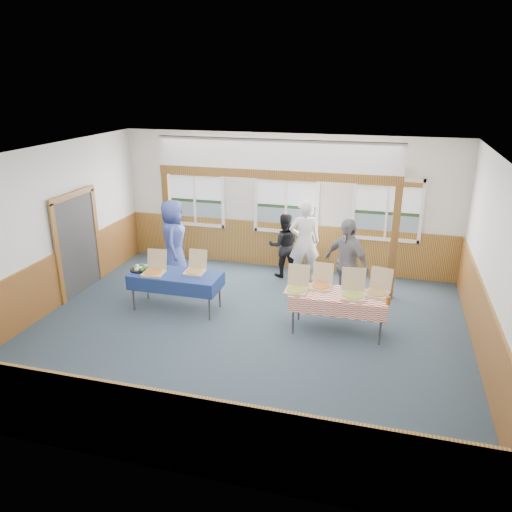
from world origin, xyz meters
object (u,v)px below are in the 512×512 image
(woman_white, at_px, (304,242))
(man_blue, at_px, (173,240))
(table_right, at_px, (339,297))
(woman_black, at_px, (284,245))
(table_left, at_px, (176,276))
(person_grey, at_px, (346,264))

(woman_white, relative_size, man_blue, 1.02)
(table_right, height_order, man_blue, man_blue)
(table_right, xyz_separation_m, woman_black, (-1.53, 2.41, 0.05))
(woman_white, xyz_separation_m, woman_black, (-0.51, 0.22, -0.20))
(table_left, bearing_deg, woman_white, 58.86)
(table_right, xyz_separation_m, person_grey, (0.01, 1.10, 0.23))
(table_left, distance_m, woman_black, 2.84)
(person_grey, bearing_deg, table_right, -53.16)
(table_right, relative_size, woman_white, 0.97)
(woman_black, distance_m, man_blue, 2.52)
(table_right, bearing_deg, table_left, 165.24)
(table_right, distance_m, woman_white, 2.43)
(table_right, bearing_deg, woman_black, 109.70)
(woman_white, height_order, man_blue, woman_white)
(woman_white, bearing_deg, table_right, 96.24)
(man_blue, xyz_separation_m, person_grey, (3.91, -0.50, -0.00))
(table_left, xyz_separation_m, woman_black, (1.67, 2.30, 0.05))
(woman_black, relative_size, person_grey, 0.81)
(table_left, xyz_separation_m, person_grey, (3.21, 0.98, 0.23))
(table_left, distance_m, man_blue, 1.66)
(table_left, height_order, table_right, same)
(woman_black, distance_m, person_grey, 2.03)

